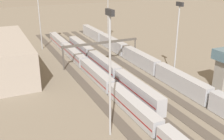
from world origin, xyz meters
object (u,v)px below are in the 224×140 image
at_px(light_mast_1, 110,60).
at_px(light_mast_3, 38,6).
at_px(signal_gantry, 101,45).
at_px(maintenance_shed, 3,56).
at_px(train_on_track_0, 140,59).
at_px(light_mast_2, 108,9).
at_px(train_on_track_3, 103,64).
at_px(train_on_track_4, 96,74).
at_px(light_mast_0, 177,32).

bearing_deg(light_mast_1, light_mast_3, -0.24).
distance_m(light_mast_1, signal_gantry, 47.93).
bearing_deg(maintenance_shed, train_on_track_0, -107.57).
bearing_deg(light_mast_1, light_mast_2, -23.92).
xyz_separation_m(train_on_track_3, light_mast_2, (35.41, -17.93, 13.90)).
relative_size(train_on_track_3, train_on_track_0, 0.60).
distance_m(train_on_track_3, light_mast_2, 42.06).
xyz_separation_m(light_mast_2, light_mast_3, (2.91, 31.57, 2.57)).
bearing_deg(train_on_track_4, maintenance_shed, 51.53).
distance_m(light_mast_0, signal_gantry, 30.35).
distance_m(train_on_track_3, signal_gantry, 9.34).
height_order(train_on_track_0, signal_gantry, signal_gantry).
distance_m(train_on_track_0, train_on_track_4, 20.96).
relative_size(train_on_track_4, signal_gantry, 3.99).
height_order(train_on_track_3, train_on_track_4, train_on_track_3).
distance_m(train_on_track_3, light_mast_3, 43.89).
bearing_deg(light_mast_0, train_on_track_3, 44.59).
relative_size(light_mast_2, signal_gantry, 0.86).
xyz_separation_m(train_on_track_4, light_mast_0, (-11.39, -22.29, 14.15)).
height_order(train_on_track_3, light_mast_1, light_mast_1).
height_order(train_on_track_4, light_mast_1, light_mast_1).
xyz_separation_m(train_on_track_0, train_on_track_4, (-6.23, 20.00, -0.63)).
distance_m(light_mast_1, light_mast_2, 78.60).
relative_size(train_on_track_0, signal_gantry, 3.99).
distance_m(train_on_track_0, light_mast_1, 48.85).
xyz_separation_m(signal_gantry, maintenance_shed, (7.22, 33.79, -1.67)).
bearing_deg(light_mast_3, signal_gantry, -152.35).
relative_size(light_mast_3, signal_gantry, 1.02).
distance_m(light_mast_1, light_mast_3, 74.78).
bearing_deg(train_on_track_0, signal_gantry, 59.23).
bearing_deg(train_on_track_3, light_mast_0, -135.41).
height_order(train_on_track_3, light_mast_3, light_mast_3).
height_order(light_mast_0, light_mast_3, light_mast_3).
height_order(train_on_track_3, signal_gantry, signal_gantry).
bearing_deg(train_on_track_3, light_mast_1, 159.06).
bearing_deg(light_mast_2, train_on_track_3, 153.14).
distance_m(train_on_track_4, signal_gantry, 16.56).
xyz_separation_m(light_mast_0, light_mast_1, (-18.90, 31.23, 1.13)).
relative_size(light_mast_0, maintenance_shed, 0.56).
bearing_deg(light_mast_2, train_on_track_0, 175.25).
bearing_deg(train_on_track_0, light_mast_2, -4.75).
xyz_separation_m(light_mast_0, light_mast_2, (52.95, -0.65, 0.39)).
xyz_separation_m(light_mast_0, signal_gantry, (25.07, 14.79, -8.59)).
bearing_deg(signal_gantry, light_mast_2, -28.97).
height_order(light_mast_0, light_mast_2, light_mast_2).
bearing_deg(light_mast_0, train_on_track_0, 7.39).
distance_m(light_mast_2, light_mast_3, 31.80).
bearing_deg(maintenance_shed, train_on_track_3, -115.24).
bearing_deg(signal_gantry, light_mast_0, -149.47).
bearing_deg(train_on_track_3, train_on_track_4, 140.86).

